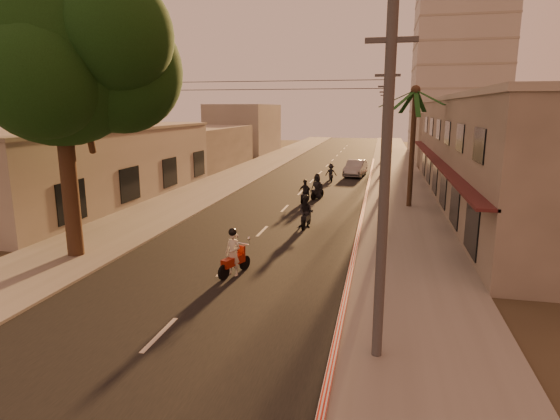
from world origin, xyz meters
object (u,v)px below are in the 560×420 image
Objects in this scene: scooter_red at (233,254)px; scooter_mid_b at (305,192)px; scooter_far_b at (331,173)px; broadleaf_tree at (68,58)px; scooter_far_a at (317,187)px; palm_tree at (415,97)px; scooter_mid_a at (306,213)px; parked_car at (356,168)px.

scooter_mid_b is at bearing 108.47° from scooter_red.
scooter_mid_b is 1.01× the size of scooter_far_b.
scooter_red is (7.18, -0.89, -7.61)m from broadleaf_tree.
scooter_red is 25.13m from scooter_far_b.
palm_tree is at bearing 3.13° from scooter_far_a.
scooter_mid_a is at bearing -70.38° from scooter_mid_b.
scooter_red is 1.03× the size of scooter_far_a.
scooter_mid_b is 10.12m from scooter_far_b.
palm_tree is 4.38× the size of scooter_far_a.
scooter_far_a reaches higher than scooter_far_b.
broadleaf_tree is 2.50× the size of parked_car.
broadleaf_tree is 7.28× the size of scooter_mid_b.
scooter_red is (-7.43, -14.74, -6.29)m from palm_tree.
scooter_mid_b is at bearing 61.80° from broadleaf_tree.
scooter_far_a is 12.56m from parked_car.
scooter_far_b is at bearing 95.81° from scooter_mid_a.
palm_tree reaches higher than scooter_red.
parked_car is (10.27, 28.05, -7.71)m from broadleaf_tree.
scooter_far_a reaches higher than scooter_mid_b.
scooter_far_a is 8.55m from scooter_far_b.
scooter_red reaches higher than scooter_mid_a.
scooter_red is at bearing -105.85° from scooter_far_b.
scooter_far_b is at bearing 107.42° from scooter_red.
scooter_mid_a is 20.90m from parked_car.
scooter_mid_b is 14.19m from parked_car.
scooter_red is 15.02m from scooter_mid_b.
palm_tree is at bearing 52.93° from scooter_mid_a.
broadleaf_tree is 1.48× the size of palm_tree.
scooter_far_a is at bearing -103.86° from scooter_far_b.
palm_tree reaches higher than scooter_far_a.
scooter_mid_a is 17.02m from scooter_far_b.
broadleaf_tree reaches higher than parked_car.
palm_tree is (14.61, 13.86, -1.33)m from broadleaf_tree.
scooter_far_a is (-6.40, 1.81, -6.30)m from palm_tree.
scooter_far_a is at bearing 106.40° from scooter_red.
scooter_far_a is 1.13× the size of scooter_far_b.
broadleaf_tree is at bearing -108.36° from scooter_mid_b.
scooter_far_b is (0.08, 8.55, -0.09)m from scooter_far_a.
scooter_mid_a is 1.13× the size of scooter_mid_b.
scooter_mid_a is 7.02m from scooter_mid_b.
scooter_far_a is (0.64, 1.54, 0.11)m from scooter_mid_b.
broadleaf_tree is at bearing -103.13° from parked_car.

